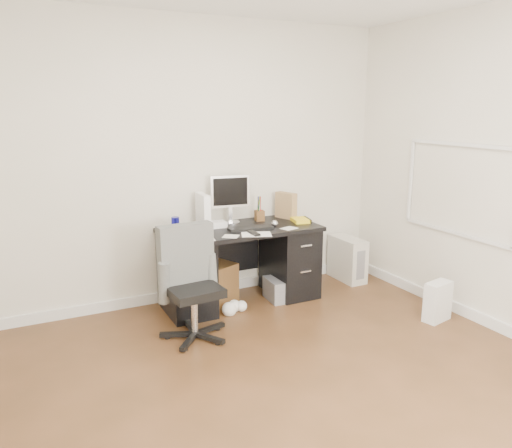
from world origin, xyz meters
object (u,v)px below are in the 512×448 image
(keyboard, at_px, (251,228))
(pc_tower, at_px, (347,259))
(office_chair, at_px, (194,284))
(lcd_monitor, at_px, (230,199))
(wicker_basket, at_px, (211,283))
(desk, at_px, (240,263))

(keyboard, relative_size, pc_tower, 0.89)
(office_chair, bearing_deg, lcd_monitor, 45.07)
(office_chair, height_order, wicker_basket, office_chair)
(keyboard, xyz_separation_m, wicker_basket, (-0.33, 0.21, -0.56))
(pc_tower, relative_size, wicker_basket, 1.20)
(desk, xyz_separation_m, lcd_monitor, (-0.02, 0.20, 0.59))
(desk, bearing_deg, pc_tower, 2.63)
(desk, bearing_deg, keyboard, -63.23)
(desk, relative_size, pc_tower, 3.16)
(lcd_monitor, distance_m, office_chair, 1.13)
(keyboard, bearing_deg, lcd_monitor, 107.44)
(wicker_basket, bearing_deg, lcd_monitor, 20.74)
(keyboard, relative_size, office_chair, 0.45)
(lcd_monitor, bearing_deg, keyboard, -68.07)
(office_chair, height_order, pc_tower, office_chair)
(office_chair, xyz_separation_m, wicker_basket, (0.40, 0.66, -0.27))
(wicker_basket, bearing_deg, pc_tower, -1.42)
(lcd_monitor, bearing_deg, desk, -76.71)
(office_chair, distance_m, wicker_basket, 0.82)
(desk, height_order, keyboard, keyboard)
(desk, relative_size, wicker_basket, 3.80)
(lcd_monitor, distance_m, pc_tower, 1.55)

